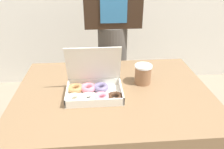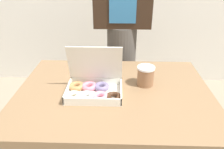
# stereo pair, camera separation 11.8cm
# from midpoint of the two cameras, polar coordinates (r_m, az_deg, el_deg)

# --- Properties ---
(table) EXTENTS (1.12, 0.84, 0.74)m
(table) POSITION_cam_midpoint_polar(r_m,az_deg,el_deg) (1.50, 2.80, -16.43)
(table) COLOR brown
(table) RESTS_ON ground_plane
(donut_box) EXTENTS (0.34, 0.23, 0.26)m
(donut_box) POSITION_cam_midpoint_polar(r_m,az_deg,el_deg) (1.22, -2.37, -3.56)
(donut_box) COLOR white
(donut_box) RESTS_ON table
(coffee_cup) EXTENTS (0.10, 0.10, 0.12)m
(coffee_cup) POSITION_cam_midpoint_polar(r_m,az_deg,el_deg) (1.32, 11.30, -0.38)
(coffee_cup) COLOR #8C6042
(coffee_cup) RESTS_ON table
(person_customer) EXTENTS (0.44, 0.24, 1.80)m
(person_customer) POSITION_cam_midpoint_polar(r_m,az_deg,el_deg) (1.79, 4.64, 13.43)
(person_customer) COLOR #4C4742
(person_customer) RESTS_ON ground_plane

